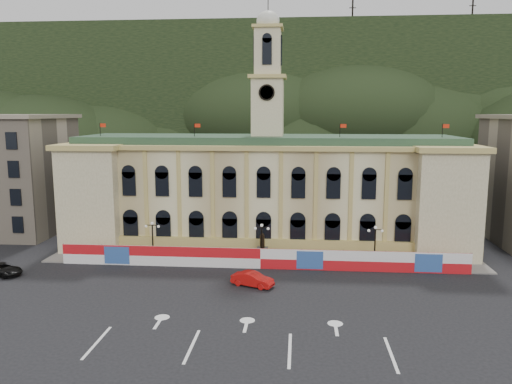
# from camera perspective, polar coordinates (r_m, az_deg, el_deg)

# --- Properties ---
(ground) EXTENTS (260.00, 260.00, 0.00)m
(ground) POSITION_cam_1_polar(r_m,az_deg,el_deg) (47.76, -0.93, -14.22)
(ground) COLOR black
(ground) RESTS_ON ground
(lane_markings) EXTENTS (26.00, 10.00, 0.02)m
(lane_markings) POSITION_cam_1_polar(r_m,az_deg,el_deg) (43.24, -1.64, -16.83)
(lane_markings) COLOR white
(lane_markings) RESTS_ON ground
(hill_ridge) EXTENTS (230.00, 80.00, 64.00)m
(hill_ridge) POSITION_cam_1_polar(r_m,az_deg,el_deg) (165.68, 3.44, 9.27)
(hill_ridge) COLOR black
(hill_ridge) RESTS_ON ground
(city_hall) EXTENTS (56.20, 17.60, 37.10)m
(city_hall) POSITION_cam_1_polar(r_m,az_deg,el_deg) (72.25, 1.29, 0.28)
(city_hall) COLOR beige
(city_hall) RESTS_ON ground
(hoarding_fence) EXTENTS (50.00, 0.44, 2.50)m
(hoarding_fence) POSITION_cam_1_polar(r_m,az_deg,el_deg) (61.45, 0.57, -7.60)
(hoarding_fence) COLOR red
(hoarding_fence) RESTS_ON ground
(pavement) EXTENTS (56.00, 5.50, 0.16)m
(pavement) POSITION_cam_1_polar(r_m,az_deg,el_deg) (64.36, 0.70, -7.92)
(pavement) COLOR slate
(pavement) RESTS_ON ground
(statue) EXTENTS (1.40, 1.40, 3.72)m
(statue) POSITION_cam_1_polar(r_m,az_deg,el_deg) (64.28, 0.72, -6.91)
(statue) COLOR #595651
(statue) RESTS_ON ground
(lamp_left) EXTENTS (1.96, 0.44, 5.15)m
(lamp_left) POSITION_cam_1_polar(r_m,az_deg,el_deg) (65.34, -11.73, -5.12)
(lamp_left) COLOR black
(lamp_left) RESTS_ON ground
(lamp_center) EXTENTS (1.96, 0.44, 5.15)m
(lamp_center) POSITION_cam_1_polar(r_m,az_deg,el_deg) (62.82, 0.65, -5.50)
(lamp_center) COLOR black
(lamp_center) RESTS_ON ground
(lamp_right) EXTENTS (1.96, 0.44, 5.15)m
(lamp_right) POSITION_cam_1_polar(r_m,az_deg,el_deg) (63.37, 13.44, -5.63)
(lamp_right) COLOR black
(lamp_right) RESTS_ON ground
(red_sedan) EXTENTS (4.85, 5.85, 1.56)m
(red_sedan) POSITION_cam_1_polar(r_m,az_deg,el_deg) (55.57, -0.39, -9.94)
(red_sedan) COLOR red
(red_sedan) RESTS_ON ground
(black_suv) EXTENTS (5.71, 6.59, 1.40)m
(black_suv) POSITION_cam_1_polar(r_m,az_deg,el_deg) (66.27, -26.98, -7.87)
(black_suv) COLOR black
(black_suv) RESTS_ON ground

